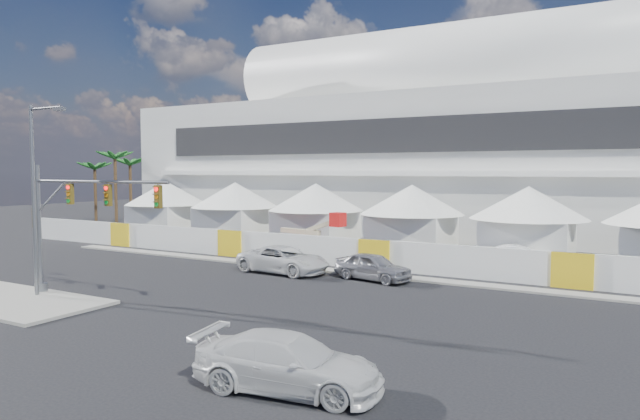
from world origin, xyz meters
The scene contains 14 objects.
ground centered at (0.00, 0.00, 0.00)m, with size 160.00×160.00×0.00m, color black.
median_island centered at (-6.00, -3.00, 0.07)m, with size 10.00×5.00×0.15m, color gray.
far_curb centered at (20.00, 12.50, 0.06)m, with size 80.00×1.20×0.12m, color gray.
stadium centered at (8.71, 41.50, 9.45)m, with size 80.00×24.80×21.98m.
tent_row centered at (0.50, 24.00, 3.15)m, with size 53.40×8.40×5.40m.
hoarding_fence centered at (6.00, 14.50, 1.00)m, with size 70.00×0.25×2.00m, color white.
palm_cluster centered at (-33.46, 29.50, 6.88)m, with size 10.60×10.60×8.55m.
sedan_silver centered at (7.37, 11.13, 0.82)m, with size 4.84×1.95×1.65m, color #B1B0B5.
pickup_curb centered at (1.38, 10.54, 0.85)m, with size 6.13×2.83×1.70m, color silver.
pickup_near centered at (12.24, -5.75, 0.84)m, with size 5.78×2.35×1.68m, color silver.
lot_car_a centered at (14.12, 19.77, 0.75)m, with size 4.58×1.60×1.51m, color white.
traffic_mast centered at (-4.30, -1.00, 3.94)m, with size 9.69×0.65×6.71m.
streetlight_median centered at (-5.52, -1.72, 5.72)m, with size 2.68×0.27×9.70m.
boom_lift centered at (-1.53, 16.73, 0.96)m, with size 7.17×2.19×3.57m.
Camera 1 is at (21.27, -19.73, 6.57)m, focal length 32.00 mm.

